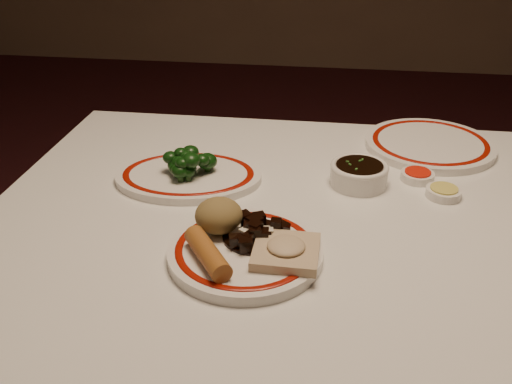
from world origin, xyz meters
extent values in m
cube|color=white|center=(0.00, 0.00, 0.73)|extent=(1.20, 0.90, 0.04)
cylinder|color=black|center=(-0.54, 0.39, 0.35)|extent=(0.06, 0.06, 0.71)
cylinder|color=white|center=(-0.12, -0.13, 0.76)|extent=(0.29, 0.29, 0.02)
torus|color=maroon|center=(-0.12, -0.13, 0.77)|extent=(0.25, 0.25, 0.00)
ellipsoid|color=olive|center=(-0.17, -0.09, 0.80)|extent=(0.08, 0.08, 0.05)
cylinder|color=#A96729|center=(-0.17, -0.17, 0.78)|extent=(0.09, 0.11, 0.03)
cube|color=#C3AC89|center=(-0.06, -0.14, 0.78)|extent=(0.10, 0.10, 0.02)
ellipsoid|color=#C3AC89|center=(-0.06, -0.14, 0.79)|extent=(0.06, 0.06, 0.02)
cylinder|color=black|center=(-0.11, -0.10, 0.77)|extent=(0.10, 0.10, 0.00)
cube|color=black|center=(-0.07, -0.08, 0.78)|extent=(0.03, 0.03, 0.02)
cube|color=black|center=(-0.10, -0.11, 0.78)|extent=(0.02, 0.02, 0.02)
cube|color=black|center=(-0.12, -0.10, 0.78)|extent=(0.02, 0.02, 0.02)
cube|color=black|center=(-0.11, -0.07, 0.78)|extent=(0.02, 0.02, 0.02)
cube|color=black|center=(-0.12, -0.10, 0.78)|extent=(0.02, 0.02, 0.02)
cube|color=black|center=(-0.11, -0.07, 0.78)|extent=(0.02, 0.02, 0.02)
cube|color=black|center=(-0.11, -0.09, 0.79)|extent=(0.03, 0.03, 0.02)
cube|color=black|center=(-0.13, -0.07, 0.79)|extent=(0.03, 0.03, 0.02)
cube|color=black|center=(-0.12, -0.13, 0.78)|extent=(0.02, 0.02, 0.01)
cube|color=black|center=(-0.11, -0.11, 0.79)|extent=(0.03, 0.03, 0.02)
cube|color=black|center=(-0.14, -0.13, 0.78)|extent=(0.02, 0.02, 0.02)
cube|color=black|center=(-0.13, -0.12, 0.78)|extent=(0.02, 0.02, 0.01)
cube|color=black|center=(-0.11, -0.12, 0.79)|extent=(0.02, 0.02, 0.02)
cube|color=black|center=(-0.12, -0.14, 0.78)|extent=(0.03, 0.03, 0.02)
cube|color=black|center=(-0.08, -0.09, 0.79)|extent=(0.02, 0.02, 0.02)
cube|color=black|center=(-0.09, -0.11, 0.78)|extent=(0.02, 0.02, 0.02)
cube|color=beige|center=(-0.14, -0.10, 0.78)|extent=(0.02, 0.02, 0.01)
cube|color=beige|center=(-0.09, -0.10, 0.78)|extent=(0.02, 0.02, 0.01)
cube|color=beige|center=(-0.12, -0.11, 0.78)|extent=(0.02, 0.02, 0.01)
cube|color=beige|center=(-0.12, -0.08, 0.78)|extent=(0.02, 0.02, 0.01)
cube|color=beige|center=(-0.12, -0.11, 0.79)|extent=(0.02, 0.02, 0.01)
torus|color=maroon|center=(-0.27, 0.11, 0.77)|extent=(0.27, 0.27, 0.00)
cylinder|color=#23471C|center=(-0.24, 0.13, 0.77)|extent=(0.01, 0.01, 0.01)
ellipsoid|color=#0E340D|center=(-0.24, 0.13, 0.79)|extent=(0.04, 0.04, 0.03)
cylinder|color=#23471C|center=(-0.28, 0.11, 0.77)|extent=(0.01, 0.01, 0.01)
ellipsoid|color=#0E340D|center=(-0.28, 0.11, 0.79)|extent=(0.04, 0.04, 0.03)
cylinder|color=#23471C|center=(-0.28, 0.17, 0.77)|extent=(0.01, 0.01, 0.01)
ellipsoid|color=#0E340D|center=(-0.28, 0.17, 0.78)|extent=(0.03, 0.03, 0.03)
cylinder|color=#23471C|center=(-0.29, 0.11, 0.77)|extent=(0.01, 0.01, 0.02)
ellipsoid|color=#0E340D|center=(-0.29, 0.11, 0.79)|extent=(0.03, 0.03, 0.02)
cylinder|color=#23471C|center=(-0.28, 0.10, 0.77)|extent=(0.01, 0.01, 0.01)
ellipsoid|color=#0E340D|center=(-0.28, 0.10, 0.79)|extent=(0.04, 0.04, 0.03)
cylinder|color=#23471C|center=(-0.27, 0.11, 0.77)|extent=(0.01, 0.01, 0.01)
ellipsoid|color=#0E340D|center=(-0.27, 0.11, 0.79)|extent=(0.03, 0.03, 0.02)
cylinder|color=#23471C|center=(-0.27, 0.12, 0.77)|extent=(0.01, 0.01, 0.01)
ellipsoid|color=#0E340D|center=(-0.27, 0.12, 0.79)|extent=(0.03, 0.03, 0.02)
cylinder|color=#23471C|center=(-0.27, 0.11, 0.77)|extent=(0.01, 0.01, 0.01)
ellipsoid|color=#0E340D|center=(-0.27, 0.11, 0.79)|extent=(0.04, 0.04, 0.03)
cylinder|color=#23471C|center=(-0.27, 0.12, 0.77)|extent=(0.01, 0.01, 0.01)
ellipsoid|color=#0E340D|center=(-0.27, 0.12, 0.78)|extent=(0.04, 0.04, 0.03)
cylinder|color=#23471C|center=(-0.26, 0.08, 0.77)|extent=(0.01, 0.01, 0.01)
ellipsoid|color=#0E340D|center=(-0.26, 0.08, 0.78)|extent=(0.03, 0.03, 0.02)
cylinder|color=#23471C|center=(-0.28, 0.08, 0.77)|extent=(0.01, 0.01, 0.01)
ellipsoid|color=#0E340D|center=(-0.28, 0.08, 0.79)|extent=(0.03, 0.03, 0.03)
cylinder|color=#23471C|center=(-0.27, 0.09, 0.77)|extent=(0.01, 0.01, 0.01)
ellipsoid|color=#0E340D|center=(-0.27, 0.09, 0.78)|extent=(0.03, 0.03, 0.03)
cylinder|color=#23471C|center=(-0.29, 0.10, 0.77)|extent=(0.01, 0.01, 0.01)
ellipsoid|color=#0E340D|center=(-0.29, 0.10, 0.78)|extent=(0.03, 0.03, 0.02)
cylinder|color=#23471C|center=(-0.29, 0.09, 0.77)|extent=(0.01, 0.01, 0.01)
ellipsoid|color=#0E340D|center=(-0.29, 0.09, 0.78)|extent=(0.03, 0.03, 0.02)
ellipsoid|color=#0E340D|center=(-0.26, 0.09, 0.80)|extent=(0.04, 0.04, 0.03)
ellipsoid|color=#0E340D|center=(-0.24, 0.11, 0.80)|extent=(0.03, 0.03, 0.02)
ellipsoid|color=#0E340D|center=(-0.28, 0.12, 0.80)|extent=(0.03, 0.03, 0.02)
ellipsoid|color=#0E340D|center=(-0.27, 0.11, 0.80)|extent=(0.03, 0.03, 0.02)
ellipsoid|color=#0E340D|center=(-0.27, 0.08, 0.80)|extent=(0.03, 0.03, 0.02)
ellipsoid|color=#0E340D|center=(-0.27, 0.11, 0.79)|extent=(0.03, 0.03, 0.03)
ellipsoid|color=#0E340D|center=(-0.30, 0.11, 0.80)|extent=(0.03, 0.03, 0.02)
cylinder|color=white|center=(0.05, 0.14, 0.77)|extent=(0.11, 0.11, 0.04)
cylinder|color=black|center=(0.05, 0.14, 0.79)|extent=(0.09, 0.09, 0.00)
cylinder|color=white|center=(0.17, 0.17, 0.76)|extent=(0.06, 0.06, 0.02)
cylinder|color=red|center=(0.17, 0.17, 0.77)|extent=(0.05, 0.05, 0.00)
cylinder|color=white|center=(0.21, 0.11, 0.76)|extent=(0.06, 0.06, 0.02)
cylinder|color=#D8CB59|center=(0.21, 0.11, 0.77)|extent=(0.05, 0.05, 0.00)
cylinder|color=white|center=(0.21, 0.33, 0.76)|extent=(0.32, 0.32, 0.02)
torus|color=maroon|center=(0.21, 0.33, 0.77)|extent=(0.27, 0.27, 0.00)
camera|label=1|loc=(-0.01, -0.84, 1.26)|focal=40.00mm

